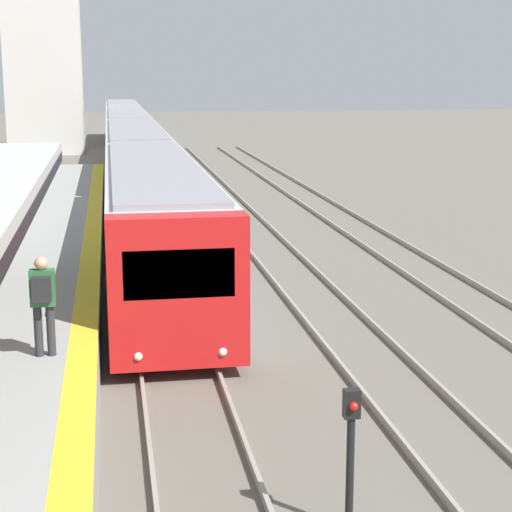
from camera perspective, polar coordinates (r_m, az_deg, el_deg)
The scene contains 4 objects.
person_on_platform at distance 14.25m, azimuth -14.03°, elevation -2.74°, with size 0.40×0.40×1.66m.
train_near at distance 46.73m, azimuth -8.34°, elevation 7.36°, with size 2.59×63.36×3.20m.
signal_post_near at distance 10.76m, azimuth 6.34°, elevation -12.36°, with size 0.20×0.21×1.86m.
distant_domed_building at distance 62.71m, azimuth -13.97°, elevation 12.66°, with size 5.05×5.05×13.73m.
Camera 1 is at (-1.16, -3.91, 5.61)m, focal length 60.00 mm.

